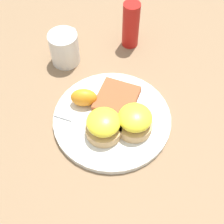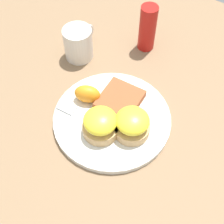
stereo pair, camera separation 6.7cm
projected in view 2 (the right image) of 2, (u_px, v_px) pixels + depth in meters
ground_plane at (112, 121)px, 0.71m from camera, size 1.10×1.10×0.00m
plate at (112, 119)px, 0.71m from camera, size 0.27×0.27×0.01m
sandwich_benedict_left at (100, 124)px, 0.65m from camera, size 0.08×0.08×0.06m
sandwich_benedict_right at (132, 124)px, 0.65m from camera, size 0.08×0.08×0.06m
hashbrown_patty at (120, 100)px, 0.71m from camera, size 0.10×0.09×0.02m
orange_wedge at (87, 94)px, 0.71m from camera, size 0.06×0.07×0.04m
fork at (92, 120)px, 0.69m from camera, size 0.03×0.21×0.00m
cup at (79, 43)px, 0.79m from camera, size 0.10×0.07×0.09m
condiment_bottle at (148, 28)px, 0.80m from camera, size 0.04×0.04×0.13m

